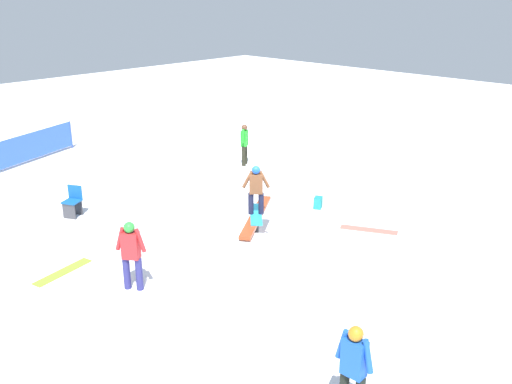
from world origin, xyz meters
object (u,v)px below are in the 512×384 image
Objects in this scene: folding_chair at (73,202)px; loose_snowboard_lime at (63,272)px; main_rider_on_rail at (256,192)px; loose_snowboard_coral at (369,230)px; bystander_blue at (354,367)px; bystander_red at (131,252)px; backpack_on_snow at (318,203)px; rail_feature at (256,220)px; bystander_green at (244,142)px.

loose_snowboard_lime is at bearing -60.57° from folding_chair.
loose_snowboard_coral is at bearing -72.51° from main_rider_on_rail.
bystander_red is at bearing 178.97° from bystander_blue.
loose_snowboard_lime and loose_snowboard_coral have the same top height.
backpack_on_snow is at bearing -35.80° from main_rider_on_rail.
main_rider_on_rail reaches higher than rail_feature.
loose_snowboard_coral is (6.93, -3.78, 0.00)m from loose_snowboard_lime.
bystander_green is 9.45m from bystander_red.
rail_feature is 1.60× the size of loose_snowboard_coral.
bystander_red is at bearing 139.56° from rail_feature.
folding_chair is 7.10m from backpack_on_snow.
loose_snowboard_lime is (-4.07, 2.28, -0.74)m from rail_feature.
loose_snowboard_lime is 3.55m from folding_chair.
bystander_green is 6.94m from folding_chair.
main_rider_on_rail is at bearing 0.00° from rail_feature.
bystander_blue is 1.04× the size of loose_snowboard_coral.
bystander_blue is 4.67× the size of backpack_on_snow.
bystander_green is at bearing -173.77° from loose_snowboard_lime.
loose_snowboard_lime is at bearing 118.17° from rail_feature.
rail_feature is at bearing -130.30° from bystander_red.
bystander_red is (-8.20, -4.71, 0.03)m from bystander_green.
bystander_red is 1.03× the size of loose_snowboard_coral.
main_rider_on_rail is 6.23m from bystander_blue.
folding_chair is (1.27, 10.42, -0.48)m from bystander_blue.
rail_feature is 1.62× the size of loose_snowboard_lime.
rail_feature is 3.40m from bystander_red.
bystander_red is (-3.37, 0.47, -0.61)m from main_rider_on_rail.
loose_snowboard_coral is 1.74× the size of folding_chair.
backpack_on_snow is at bearing 129.93° from bystander_blue.
rail_feature is at bearing 161.77° from backpack_on_snow.
bystander_green reaches higher than loose_snowboard_coral.
bystander_green is 9.39m from loose_snowboard_lime.
loose_snowboard_lime is at bearing 138.99° from backpack_on_snow.
backpack_on_snow is at bearing 143.81° from loose_snowboard_coral.
folding_chair is (-2.10, 5.22, -1.08)m from main_rider_on_rail.
bystander_blue is 1.80× the size of folding_chair.
folding_chair is at bearing -47.36° from bystander_red.
rail_feature is 1.56× the size of bystander_red.
loose_snowboard_coral is at bearing 9.80° from folding_chair.
folding_chair is (-4.96, 6.71, 0.40)m from loose_snowboard_coral.
rail_feature is 5.63m from folding_chair.
loose_snowboard_coral is (2.86, -1.49, -0.74)m from rail_feature.
bystander_blue is (-3.36, -5.21, -0.60)m from main_rider_on_rail.
rail_feature is 3.31m from loose_snowboard_coral.
loose_snowboard_coral is (-1.96, -6.67, -0.84)m from bystander_green.
loose_snowboard_lime is 7.89m from loose_snowboard_coral.
bystander_blue is (-8.19, -10.38, 0.04)m from bystander_green.
main_rider_on_rail is 0.81× the size of bystander_red.
main_rider_on_rail reaches higher than bystander_green.
main_rider_on_rail is at bearing -143.71° from loose_snowboard_coral.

